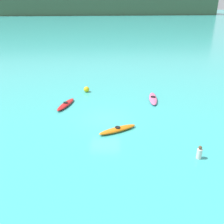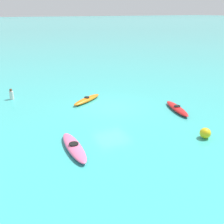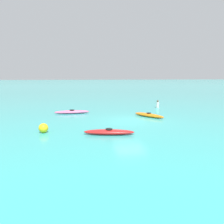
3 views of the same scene
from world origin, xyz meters
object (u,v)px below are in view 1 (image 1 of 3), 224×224
kayak_pink (153,99)px  kayak_orange (118,129)px  buoy_yellow (86,89)px  kayak_red (66,104)px  person_near_shore (199,153)px

kayak_pink → kayak_orange: 7.37m
kayak_pink → buoy_yellow: (-6.89, 2.01, 0.14)m
kayak_red → buoy_yellow: bearing=71.1°
kayak_pink → person_near_shore: size_ratio=3.80×
kayak_pink → kayak_orange: (-3.28, -6.59, -0.00)m
kayak_red → person_near_shore: (10.11, -7.83, 0.22)m
kayak_red → buoy_yellow: buoy_yellow is taller
kayak_orange → buoy_yellow: (-3.61, 8.61, 0.14)m
kayak_orange → person_near_shore: bearing=-31.8°
kayak_orange → kayak_red: size_ratio=0.92×
kayak_pink → kayak_red: same height
kayak_pink → person_near_shore: person_near_shore is taller
kayak_pink → person_near_shore: (1.85, -9.78, 0.22)m
buoy_yellow → person_near_shore: (8.74, -11.79, 0.09)m
kayak_red → buoy_yellow: 4.20m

